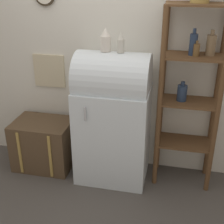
{
  "coord_description": "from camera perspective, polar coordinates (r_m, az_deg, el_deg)",
  "views": [
    {
      "loc": [
        0.64,
        -2.67,
        2.18
      ],
      "look_at": [
        -0.01,
        0.26,
        0.79
      ],
      "focal_mm": 50.0,
      "sensor_mm": 36.0,
      "label": 1
    }
  ],
  "objects": [
    {
      "name": "wall_back",
      "position": [
        3.41,
        1.29,
        10.8
      ],
      "size": [
        7.0,
        0.09,
        2.7
      ],
      "color": "silver",
      "rests_on": "ground_plane"
    },
    {
      "name": "ground_plane",
      "position": [
        3.5,
        -0.75,
        -13.6
      ],
      "size": [
        12.0,
        12.0,
        0.0
      ],
      "primitive_type": "plane",
      "color": "#4C4742"
    },
    {
      "name": "shelf_unit",
      "position": [
        3.21,
        14.08,
        4.27
      ],
      "size": [
        0.61,
        0.36,
        1.89
      ],
      "color": "brown",
      "rests_on": "ground_plane"
    },
    {
      "name": "refrigerator",
      "position": [
        3.32,
        0.19,
        -0.87
      ],
      "size": [
        0.76,
        0.62,
        1.44
      ],
      "color": "silver",
      "rests_on": "ground_plane"
    },
    {
      "name": "vase_center",
      "position": [
        3.04,
        1.6,
        12.48
      ],
      "size": [
        0.07,
        0.07,
        0.2
      ],
      "color": "beige",
      "rests_on": "refrigerator"
    },
    {
      "name": "suitcase_trunk",
      "position": [
        3.79,
        -12.34,
        -5.71
      ],
      "size": [
        0.67,
        0.5,
        0.58
      ],
      "color": "brown",
      "rests_on": "ground_plane"
    },
    {
      "name": "vase_left",
      "position": [
        3.08,
        -1.17,
        12.95
      ],
      "size": [
        0.1,
        0.1,
        0.23
      ],
      "color": "silver",
      "rests_on": "refrigerator"
    }
  ]
}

